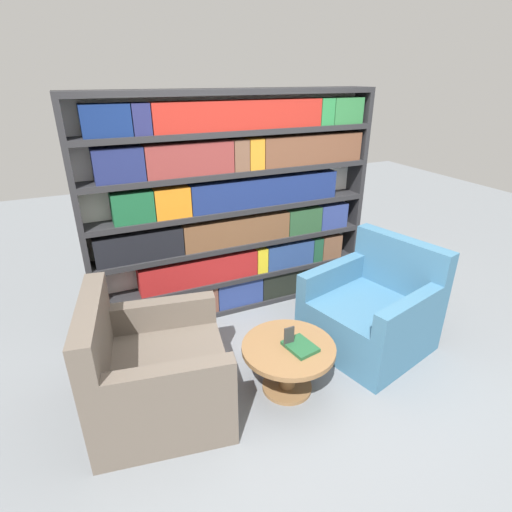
% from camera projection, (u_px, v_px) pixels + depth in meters
% --- Properties ---
extents(ground_plane, '(14.00, 14.00, 0.00)m').
position_uv_depth(ground_plane, '(306.00, 392.00, 3.16)').
color(ground_plane, slate).
extents(bookshelf, '(2.87, 0.30, 2.18)m').
position_uv_depth(bookshelf, '(237.00, 209.00, 3.93)').
color(bookshelf, silver).
rests_on(bookshelf, ground_plane).
extents(armchair_left, '(1.08, 1.08, 0.96)m').
position_uv_depth(armchair_left, '(155.00, 375.00, 2.87)').
color(armchair_left, brown).
rests_on(armchair_left, ground_plane).
extents(armchair_right, '(1.13, 1.13, 0.96)m').
position_uv_depth(armchair_right, '(372.00, 313.00, 3.62)').
color(armchair_right, '#386684').
rests_on(armchair_right, ground_plane).
extents(coffee_table, '(0.72, 0.72, 0.41)m').
position_uv_depth(coffee_table, '(288.00, 358.00, 3.08)').
color(coffee_table, brown).
rests_on(coffee_table, ground_plane).
extents(table_sign, '(0.08, 0.06, 0.17)m').
position_uv_depth(table_sign, '(289.00, 338.00, 3.00)').
color(table_sign, black).
rests_on(table_sign, coffee_table).
extents(stray_book, '(0.23, 0.27, 0.03)m').
position_uv_depth(stray_book, '(300.00, 346.00, 3.00)').
color(stray_book, '#1E512D').
rests_on(stray_book, coffee_table).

